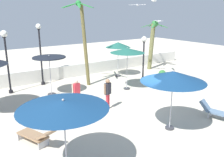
{
  "coord_description": "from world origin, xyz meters",
  "views": [
    {
      "loc": [
        -7.75,
        -7.94,
        5.3
      ],
      "look_at": [
        0.0,
        3.4,
        1.4
      ],
      "focal_mm": 38.28,
      "sensor_mm": 36.0,
      "label": 1
    }
  ],
  "objects_px": {
    "guest_1": "(76,91)",
    "planter": "(162,76)",
    "palm_tree_1": "(83,34)",
    "lamp_post_2": "(6,51)",
    "seagull_2": "(159,21)",
    "patio_umbrella_5": "(127,51)",
    "patio_umbrella_1": "(118,45)",
    "guest_0": "(108,91)",
    "palm_tree_0": "(153,39)",
    "seagull_1": "(137,5)",
    "lamp_post_1": "(144,52)",
    "lounge_chair_0": "(218,112)",
    "lounge_chair_1": "(36,135)",
    "patio_umbrella_3": "(63,105)",
    "patio_umbrella_2": "(173,77)",
    "lamp_post_0": "(40,48)",
    "seagull_0": "(154,1)",
    "patio_umbrella_4": "(49,61)"
  },
  "relations": [
    {
      "from": "patio_umbrella_1",
      "to": "guest_0",
      "type": "bearing_deg",
      "value": -130.38
    },
    {
      "from": "lamp_post_1",
      "to": "seagull_1",
      "type": "relative_size",
      "value": 3.4
    },
    {
      "from": "guest_0",
      "to": "palm_tree_0",
      "type": "bearing_deg",
      "value": 33.45
    },
    {
      "from": "seagull_0",
      "to": "planter",
      "type": "relative_size",
      "value": 1.13
    },
    {
      "from": "palm_tree_0",
      "to": "lounge_chair_1",
      "type": "xyz_separation_m",
      "value": [
        -13.23,
        -7.24,
        -2.37
      ]
    },
    {
      "from": "palm_tree_0",
      "to": "guest_0",
      "type": "bearing_deg",
      "value": -146.55
    },
    {
      "from": "lamp_post_2",
      "to": "seagull_2",
      "type": "distance_m",
      "value": 12.78
    },
    {
      "from": "palm_tree_1",
      "to": "lounge_chair_0",
      "type": "distance_m",
      "value": 9.9
    },
    {
      "from": "guest_1",
      "to": "planter",
      "type": "height_order",
      "value": "guest_1"
    },
    {
      "from": "guest_0",
      "to": "patio_umbrella_1",
      "type": "bearing_deg",
      "value": 49.62
    },
    {
      "from": "patio_umbrella_5",
      "to": "palm_tree_0",
      "type": "distance_m",
      "value": 6.79
    },
    {
      "from": "guest_0",
      "to": "seagull_2",
      "type": "distance_m",
      "value": 10.69
    },
    {
      "from": "seagull_2",
      "to": "patio_umbrella_5",
      "type": "bearing_deg",
      "value": -153.23
    },
    {
      "from": "patio_umbrella_3",
      "to": "guest_1",
      "type": "distance_m",
      "value": 5.87
    },
    {
      "from": "patio_umbrella_3",
      "to": "patio_umbrella_5",
      "type": "height_order",
      "value": "patio_umbrella_5"
    },
    {
      "from": "patio_umbrella_5",
      "to": "palm_tree_0",
      "type": "bearing_deg",
      "value": 32.13
    },
    {
      "from": "seagull_1",
      "to": "patio_umbrella_2",
      "type": "bearing_deg",
      "value": -119.37
    },
    {
      "from": "patio_umbrella_1",
      "to": "patio_umbrella_3",
      "type": "bearing_deg",
      "value": -133.54
    },
    {
      "from": "patio_umbrella_1",
      "to": "patio_umbrella_2",
      "type": "xyz_separation_m",
      "value": [
        -3.45,
        -8.93,
        -0.09
      ]
    },
    {
      "from": "seagull_0",
      "to": "lamp_post_0",
      "type": "bearing_deg",
      "value": 155.3
    },
    {
      "from": "patio_umbrella_4",
      "to": "lounge_chair_1",
      "type": "height_order",
      "value": "patio_umbrella_4"
    },
    {
      "from": "patio_umbrella_2",
      "to": "lamp_post_0",
      "type": "height_order",
      "value": "lamp_post_0"
    },
    {
      "from": "patio_umbrella_2",
      "to": "seagull_0",
      "type": "bearing_deg",
      "value": 52.84
    },
    {
      "from": "patio_umbrella_3",
      "to": "seagull_2",
      "type": "xyz_separation_m",
      "value": [
        12.93,
        8.9,
        1.97
      ]
    },
    {
      "from": "patio_umbrella_1",
      "to": "lamp_post_1",
      "type": "bearing_deg",
      "value": -68.04
    },
    {
      "from": "palm_tree_1",
      "to": "planter",
      "type": "distance_m",
      "value": 6.96
    },
    {
      "from": "patio_umbrella_3",
      "to": "palm_tree_1",
      "type": "bearing_deg",
      "value": 58.48
    },
    {
      "from": "patio_umbrella_1",
      "to": "lamp_post_1",
      "type": "xyz_separation_m",
      "value": [
        0.87,
        -2.15,
        -0.33
      ]
    },
    {
      "from": "patio_umbrella_5",
      "to": "palm_tree_1",
      "type": "bearing_deg",
      "value": 130.63
    },
    {
      "from": "patio_umbrella_3",
      "to": "patio_umbrella_4",
      "type": "distance_m",
      "value": 8.19
    },
    {
      "from": "patio_umbrella_5",
      "to": "patio_umbrella_4",
      "type": "bearing_deg",
      "value": 159.28
    },
    {
      "from": "patio_umbrella_2",
      "to": "lamp_post_1",
      "type": "relative_size",
      "value": 0.83
    },
    {
      "from": "patio_umbrella_1",
      "to": "planter",
      "type": "distance_m",
      "value": 4.31
    },
    {
      "from": "patio_umbrella_1",
      "to": "lounge_chair_0",
      "type": "relative_size",
      "value": 1.47
    },
    {
      "from": "patio_umbrella_5",
      "to": "seagull_2",
      "type": "distance_m",
      "value": 6.65
    },
    {
      "from": "patio_umbrella_2",
      "to": "lamp_post_2",
      "type": "bearing_deg",
      "value": 117.62
    },
    {
      "from": "patio_umbrella_5",
      "to": "lamp_post_1",
      "type": "height_order",
      "value": "lamp_post_1"
    },
    {
      "from": "patio_umbrella_1",
      "to": "seagull_1",
      "type": "distance_m",
      "value": 3.47
    },
    {
      "from": "lounge_chair_0",
      "to": "seagull_0",
      "type": "bearing_deg",
      "value": 72.91
    },
    {
      "from": "lamp_post_2",
      "to": "seagull_2",
      "type": "relative_size",
      "value": 3.7
    },
    {
      "from": "patio_umbrella_3",
      "to": "palm_tree_1",
      "type": "height_order",
      "value": "palm_tree_1"
    },
    {
      "from": "patio_umbrella_5",
      "to": "planter",
      "type": "xyz_separation_m",
      "value": [
        3.6,
        0.11,
        -2.33
      ]
    },
    {
      "from": "guest_0",
      "to": "seagull_1",
      "type": "bearing_deg",
      "value": 37.29
    },
    {
      "from": "guest_1",
      "to": "lamp_post_0",
      "type": "bearing_deg",
      "value": 91.18
    },
    {
      "from": "patio_umbrella_1",
      "to": "lamp_post_1",
      "type": "height_order",
      "value": "lamp_post_1"
    },
    {
      "from": "guest_0",
      "to": "seagull_0",
      "type": "relative_size",
      "value": 1.81
    },
    {
      "from": "lounge_chair_1",
      "to": "seagull_1",
      "type": "bearing_deg",
      "value": 29.45
    },
    {
      "from": "palm_tree_0",
      "to": "seagull_2",
      "type": "relative_size",
      "value": 4.01
    },
    {
      "from": "patio_umbrella_5",
      "to": "guest_1",
      "type": "relative_size",
      "value": 1.77
    },
    {
      "from": "planter",
      "to": "lounge_chair_0",
      "type": "bearing_deg",
      "value": -112.76
    }
  ]
}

